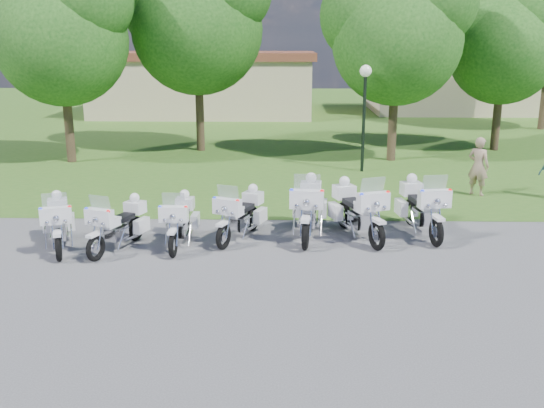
{
  "coord_description": "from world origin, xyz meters",
  "views": [
    {
      "loc": [
        -0.43,
        -13.05,
        4.8
      ],
      "look_at": [
        -0.81,
        1.2,
        0.95
      ],
      "focal_mm": 40.0,
      "sensor_mm": 36.0,
      "label": 1
    }
  ],
  "objects_px": {
    "motorcycle_5": "(357,209)",
    "motorcycle_6": "(421,206)",
    "motorcycle_2": "(180,220)",
    "lamp_post": "(365,91)",
    "motorcycle_3": "(241,214)",
    "motorcycle_0": "(58,222)",
    "motorcycle_4": "(309,207)",
    "bystander_a": "(478,166)",
    "motorcycle_1": "(119,224)"
  },
  "relations": [
    {
      "from": "lamp_post",
      "to": "bystander_a",
      "type": "bearing_deg",
      "value": -47.84
    },
    {
      "from": "motorcycle_0",
      "to": "bystander_a",
      "type": "bearing_deg",
      "value": -174.1
    },
    {
      "from": "motorcycle_2",
      "to": "lamp_post",
      "type": "distance_m",
      "value": 10.52
    },
    {
      "from": "motorcycle_4",
      "to": "motorcycle_6",
      "type": "height_order",
      "value": "motorcycle_4"
    },
    {
      "from": "lamp_post",
      "to": "motorcycle_4",
      "type": "bearing_deg",
      "value": -106.11
    },
    {
      "from": "motorcycle_5",
      "to": "motorcycle_4",
      "type": "bearing_deg",
      "value": -23.33
    },
    {
      "from": "motorcycle_2",
      "to": "motorcycle_5",
      "type": "height_order",
      "value": "motorcycle_5"
    },
    {
      "from": "motorcycle_3",
      "to": "motorcycle_2",
      "type": "bearing_deg",
      "value": 42.81
    },
    {
      "from": "motorcycle_6",
      "to": "lamp_post",
      "type": "distance_m",
      "value": 8.0
    },
    {
      "from": "motorcycle_5",
      "to": "lamp_post",
      "type": "xyz_separation_m",
      "value": [
        1.07,
        7.98,
        2.29
      ]
    },
    {
      "from": "motorcycle_1",
      "to": "motorcycle_4",
      "type": "relative_size",
      "value": 0.79
    },
    {
      "from": "motorcycle_5",
      "to": "lamp_post",
      "type": "height_order",
      "value": "lamp_post"
    },
    {
      "from": "motorcycle_4",
      "to": "motorcycle_3",
      "type": "bearing_deg",
      "value": 13.89
    },
    {
      "from": "motorcycle_3",
      "to": "motorcycle_4",
      "type": "distance_m",
      "value": 1.72
    },
    {
      "from": "motorcycle_0",
      "to": "motorcycle_3",
      "type": "xyz_separation_m",
      "value": [
        4.29,
        0.87,
        -0.0
      ]
    },
    {
      "from": "bystander_a",
      "to": "motorcycle_0",
      "type": "bearing_deg",
      "value": 65.9
    },
    {
      "from": "motorcycle_3",
      "to": "motorcycle_6",
      "type": "xyz_separation_m",
      "value": [
        4.58,
        0.52,
        0.08
      ]
    },
    {
      "from": "motorcycle_3",
      "to": "motorcycle_5",
      "type": "xyz_separation_m",
      "value": [
        2.91,
        0.18,
        0.08
      ]
    },
    {
      "from": "motorcycle_0",
      "to": "motorcycle_4",
      "type": "xyz_separation_m",
      "value": [
        5.99,
        1.12,
        0.11
      ]
    },
    {
      "from": "motorcycle_5",
      "to": "bystander_a",
      "type": "bearing_deg",
      "value": -154.41
    },
    {
      "from": "motorcycle_0",
      "to": "motorcycle_5",
      "type": "height_order",
      "value": "motorcycle_5"
    },
    {
      "from": "motorcycle_0",
      "to": "motorcycle_1",
      "type": "xyz_separation_m",
      "value": [
        1.46,
        -0.01,
        -0.02
      ]
    },
    {
      "from": "motorcycle_3",
      "to": "motorcycle_6",
      "type": "distance_m",
      "value": 4.61
    },
    {
      "from": "motorcycle_3",
      "to": "lamp_post",
      "type": "distance_m",
      "value": 9.38
    },
    {
      "from": "motorcycle_6",
      "to": "motorcycle_5",
      "type": "bearing_deg",
      "value": 2.92
    },
    {
      "from": "motorcycle_3",
      "to": "motorcycle_0",
      "type": "bearing_deg",
      "value": 33.5
    },
    {
      "from": "motorcycle_4",
      "to": "lamp_post",
      "type": "bearing_deg",
      "value": -100.56
    },
    {
      "from": "motorcycle_2",
      "to": "motorcycle_0",
      "type": "bearing_deg",
      "value": 7.57
    },
    {
      "from": "motorcycle_6",
      "to": "motorcycle_1",
      "type": "bearing_deg",
      "value": 2.08
    },
    {
      "from": "motorcycle_0",
      "to": "motorcycle_5",
      "type": "relative_size",
      "value": 0.9
    },
    {
      "from": "motorcycle_4",
      "to": "motorcycle_1",
      "type": "bearing_deg",
      "value": 19.56
    },
    {
      "from": "motorcycle_4",
      "to": "bystander_a",
      "type": "bearing_deg",
      "value": -136.43
    },
    {
      "from": "motorcycle_5",
      "to": "motorcycle_6",
      "type": "distance_m",
      "value": 1.7
    },
    {
      "from": "motorcycle_2",
      "to": "motorcycle_6",
      "type": "height_order",
      "value": "motorcycle_6"
    },
    {
      "from": "motorcycle_0",
      "to": "motorcycle_1",
      "type": "bearing_deg",
      "value": 160.12
    },
    {
      "from": "lamp_post",
      "to": "motorcycle_6",
      "type": "bearing_deg",
      "value": -85.5
    },
    {
      "from": "motorcycle_5",
      "to": "bystander_a",
      "type": "height_order",
      "value": "bystander_a"
    },
    {
      "from": "motorcycle_0",
      "to": "motorcycle_3",
      "type": "height_order",
      "value": "motorcycle_0"
    },
    {
      "from": "motorcycle_0",
      "to": "motorcycle_2",
      "type": "xyz_separation_m",
      "value": [
        2.86,
        0.33,
        -0.02
      ]
    },
    {
      "from": "motorcycle_1",
      "to": "motorcycle_2",
      "type": "relative_size",
      "value": 0.96
    },
    {
      "from": "motorcycle_6",
      "to": "bystander_a",
      "type": "xyz_separation_m",
      "value": [
        2.64,
        4.05,
        0.22
      ]
    },
    {
      "from": "motorcycle_3",
      "to": "motorcycle_4",
      "type": "height_order",
      "value": "motorcycle_4"
    },
    {
      "from": "motorcycle_2",
      "to": "lamp_post",
      "type": "height_order",
      "value": "lamp_post"
    },
    {
      "from": "motorcycle_3",
      "to": "motorcycle_5",
      "type": "height_order",
      "value": "motorcycle_5"
    },
    {
      "from": "motorcycle_0",
      "to": "motorcycle_4",
      "type": "height_order",
      "value": "motorcycle_4"
    },
    {
      "from": "motorcycle_5",
      "to": "motorcycle_6",
      "type": "bearing_deg",
      "value": 171.58
    },
    {
      "from": "motorcycle_4",
      "to": "motorcycle_5",
      "type": "distance_m",
      "value": 1.22
    },
    {
      "from": "motorcycle_0",
      "to": "motorcycle_5",
      "type": "xyz_separation_m",
      "value": [
        7.2,
        1.04,
        0.08
      ]
    },
    {
      "from": "motorcycle_5",
      "to": "motorcycle_1",
      "type": "bearing_deg",
      "value": -9.51
    },
    {
      "from": "motorcycle_0",
      "to": "motorcycle_2",
      "type": "distance_m",
      "value": 2.88
    }
  ]
}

